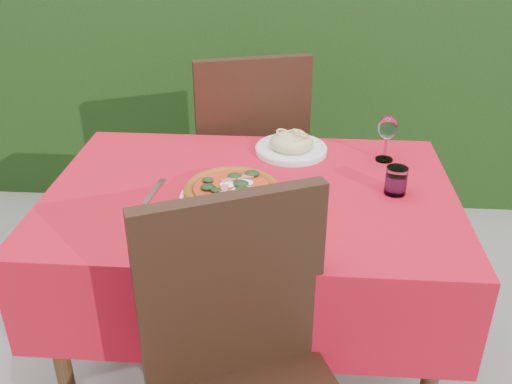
# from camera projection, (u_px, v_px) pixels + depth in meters

# --- Properties ---
(ground) EXTENTS (60.00, 60.00, 0.00)m
(ground) POSITION_uv_depth(u_px,v_px,m) (252.00, 367.00, 2.12)
(ground) COLOR slate
(ground) RESTS_ON ground
(hedge) EXTENTS (3.20, 0.55, 1.78)m
(hedge) POSITION_uv_depth(u_px,v_px,m) (274.00, 27.00, 3.05)
(hedge) COLOR black
(hedge) RESTS_ON ground
(dining_table) EXTENTS (1.26, 0.86, 0.75)m
(dining_table) POSITION_uv_depth(u_px,v_px,m) (251.00, 231.00, 1.84)
(dining_table) COLOR #432615
(dining_table) RESTS_ON ground
(chair_near) EXTENTS (0.59, 0.59, 1.00)m
(chair_near) POSITION_uv_depth(u_px,v_px,m) (248.00, 377.00, 1.33)
(chair_near) COLOR black
(chair_near) RESTS_ON ground
(chair_far) EXTENTS (0.57, 0.57, 1.01)m
(chair_far) POSITION_uv_depth(u_px,v_px,m) (248.00, 151.00, 2.43)
(chair_far) COLOR black
(chair_far) RESTS_ON ground
(pizza_plate) EXTENTS (0.35, 0.35, 0.06)m
(pizza_plate) POSITION_uv_depth(u_px,v_px,m) (232.00, 193.00, 1.69)
(pizza_plate) COLOR white
(pizza_plate) RESTS_ON dining_table
(pasta_plate) EXTENTS (0.25, 0.25, 0.07)m
(pasta_plate) POSITION_uv_depth(u_px,v_px,m) (291.00, 145.00, 2.01)
(pasta_plate) COLOR white
(pasta_plate) RESTS_ON dining_table
(water_glass) EXTENTS (0.07, 0.07, 0.09)m
(water_glass) POSITION_uv_depth(u_px,v_px,m) (396.00, 182.00, 1.73)
(water_glass) COLOR silver
(water_glass) RESTS_ON dining_table
(wine_glass) EXTENTS (0.07, 0.07, 0.16)m
(wine_glass) POSITION_uv_depth(u_px,v_px,m) (388.00, 129.00, 1.91)
(wine_glass) COLOR silver
(wine_glass) RESTS_ON dining_table
(fork) EXTENTS (0.04, 0.19, 0.00)m
(fork) POSITION_uv_depth(u_px,v_px,m) (152.00, 194.00, 1.74)
(fork) COLOR silver
(fork) RESTS_ON dining_table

